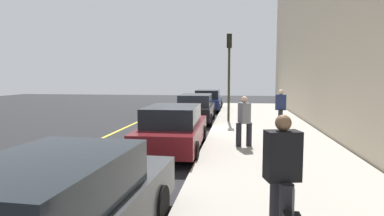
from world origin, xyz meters
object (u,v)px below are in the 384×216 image
(parked_car_navy, at_px, (208,100))
(pedestrian_black_coat, at_px, (282,172))
(parked_car_charcoal, at_px, (57,214))
(pedestrian_grey_coat, at_px, (244,120))
(parked_car_black, at_px, (196,108))
(pedestrian_navy_coat, at_px, (281,108))
(parked_car_maroon, at_px, (174,129))
(traffic_light_pole, at_px, (229,63))

(parked_car_navy, relative_size, pedestrian_black_coat, 2.41)
(pedestrian_black_coat, bearing_deg, parked_car_charcoal, 110.60)
(parked_car_charcoal, xyz_separation_m, pedestrian_grey_coat, (7.09, -2.42, 0.28))
(parked_car_black, xyz_separation_m, pedestrian_grey_coat, (-6.57, -2.43, 0.28))
(parked_car_charcoal, distance_m, pedestrian_navy_coat, 11.96)
(parked_car_charcoal, xyz_separation_m, pedestrian_navy_coat, (11.22, -4.14, 0.31))
(parked_car_maroon, distance_m, parked_car_navy, 12.76)
(parked_car_maroon, bearing_deg, parked_car_navy, -0.04)
(parked_car_black, bearing_deg, pedestrian_navy_coat, -120.41)
(pedestrian_grey_coat, relative_size, pedestrian_navy_coat, 0.96)
(traffic_light_pole, bearing_deg, parked_car_maroon, 165.87)
(parked_car_navy, distance_m, pedestrian_navy_coat, 9.14)
(parked_car_maroon, height_order, parked_car_black, same)
(parked_car_charcoal, distance_m, traffic_light_pole, 13.50)
(parked_car_maroon, distance_m, pedestrian_navy_coat, 6.07)
(pedestrian_navy_coat, distance_m, traffic_light_pole, 3.71)
(parked_car_navy, xyz_separation_m, pedestrian_grey_coat, (-12.35, -2.28, 0.28))
(parked_car_charcoal, height_order, pedestrian_black_coat, pedestrian_black_coat)
(parked_car_charcoal, relative_size, pedestrian_grey_coat, 2.93)
(pedestrian_grey_coat, bearing_deg, parked_car_maroon, 100.23)
(parked_car_black, distance_m, parked_car_navy, 5.79)
(pedestrian_navy_coat, relative_size, pedestrian_black_coat, 0.98)
(parked_car_maroon, relative_size, parked_car_navy, 1.11)
(parked_car_charcoal, relative_size, traffic_light_pole, 1.09)
(parked_car_charcoal, xyz_separation_m, parked_car_navy, (19.44, -0.14, -0.00))
(parked_car_maroon, xyz_separation_m, parked_car_black, (6.98, 0.14, 0.00))
(pedestrian_grey_coat, distance_m, pedestrian_black_coat, 6.04)
(parked_car_maroon, distance_m, traffic_light_pole, 7.11)
(parked_car_black, height_order, traffic_light_pole, traffic_light_pole)
(parked_car_charcoal, xyz_separation_m, parked_car_maroon, (6.68, -0.13, -0.00))
(pedestrian_grey_coat, bearing_deg, parked_car_black, 20.32)
(pedestrian_black_coat, bearing_deg, pedestrian_grey_coat, 3.74)
(pedestrian_black_coat, relative_size, traffic_light_pole, 0.40)
(pedestrian_grey_coat, relative_size, traffic_light_pole, 0.37)
(parked_car_black, relative_size, traffic_light_pole, 1.08)
(parked_car_black, xyz_separation_m, pedestrian_black_coat, (-12.59, -2.83, 0.33))
(pedestrian_navy_coat, height_order, pedestrian_black_coat, pedestrian_black_coat)
(parked_car_navy, distance_m, pedestrian_grey_coat, 12.56)
(pedestrian_black_coat, distance_m, traffic_light_pole, 12.33)
(parked_car_charcoal, distance_m, parked_car_maroon, 6.68)
(parked_car_navy, relative_size, traffic_light_pole, 0.95)
(parked_car_maroon, xyz_separation_m, parked_car_navy, (12.76, -0.01, -0.00))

